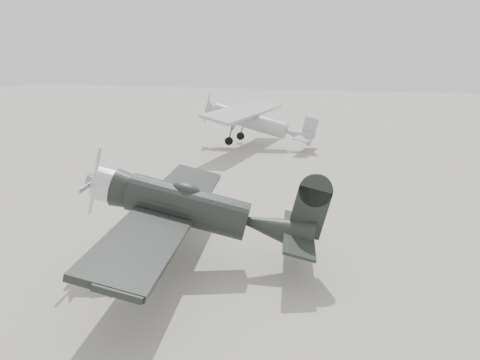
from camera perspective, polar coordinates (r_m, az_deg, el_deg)
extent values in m
plane|color=gray|center=(18.04, 1.34, -7.01)|extent=(160.00, 160.00, 0.00)
cylinder|color=black|center=(15.38, -6.33, -3.40)|extent=(4.13, 2.05, 1.26)
cone|color=black|center=(15.01, 4.80, -3.64)|extent=(2.53, 1.63, 1.17)
cylinder|color=silver|center=(16.19, -15.85, -2.95)|extent=(1.02, 1.26, 1.11)
cone|color=silver|center=(16.40, -17.60, -2.86)|extent=(0.41, 0.56, 0.50)
cube|color=silver|center=(16.38, -17.40, -2.87)|extent=(0.09, 0.17, 2.34)
ellipsoid|color=black|center=(15.26, -7.05, -1.38)|extent=(1.09, 0.80, 0.41)
cube|color=black|center=(15.63, -8.55, -4.39)|extent=(4.08, 10.94, 0.20)
cube|color=black|center=(15.00, 7.56, -3.55)|extent=(1.75, 3.90, 0.09)
cube|color=black|center=(14.78, 8.18, -0.76)|extent=(1.07, 0.31, 1.62)
cylinder|color=black|center=(15.11, -10.89, -10.24)|extent=(0.63, 0.27, 0.61)
cylinder|color=black|center=(17.25, -8.53, -6.88)|extent=(0.63, 0.27, 0.61)
cylinder|color=#333333|center=(14.87, -11.01, -8.14)|extent=(0.12, 0.12, 1.26)
cylinder|color=#333333|center=(17.03, -8.61, -5.00)|extent=(0.12, 0.12, 1.26)
cylinder|color=black|center=(15.15, 8.36, -5.13)|extent=(0.21, 0.11, 0.20)
cylinder|color=#A5A8AA|center=(35.58, 1.24, 7.25)|extent=(5.81, 1.48, 1.22)
cone|color=#A5A8AA|center=(34.47, 7.35, 6.88)|extent=(2.04, 1.20, 1.11)
cone|color=#A5A8AA|center=(36.78, -3.51, 7.47)|extent=(0.72, 1.18, 1.15)
cube|color=#A5A8AA|center=(36.96, -4.14, 7.50)|extent=(0.06, 0.16, 2.44)
cube|color=#A5A8AA|center=(35.64, 0.57, 8.38)|extent=(2.67, 12.26, 0.20)
cube|color=#A5A8AA|center=(34.34, 8.26, 6.91)|extent=(1.17, 3.81, 0.09)
cube|color=#A5A8AA|center=(34.22, 8.48, 8.09)|extent=(1.00, 0.13, 1.44)
cylinder|color=black|center=(35.03, -0.82, 4.34)|extent=(0.63, 0.18, 0.62)
cylinder|color=black|center=(37.26, 0.57, 4.98)|extent=(0.63, 0.18, 0.62)
cylinder|color=#333333|center=(34.92, -0.83, 5.36)|extent=(0.10, 0.10, 1.33)
cylinder|color=#333333|center=(37.16, 0.58, 5.94)|extent=(0.10, 0.10, 1.33)
cylinder|color=black|center=(34.34, 8.59, 6.25)|extent=(0.20, 0.09, 0.20)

